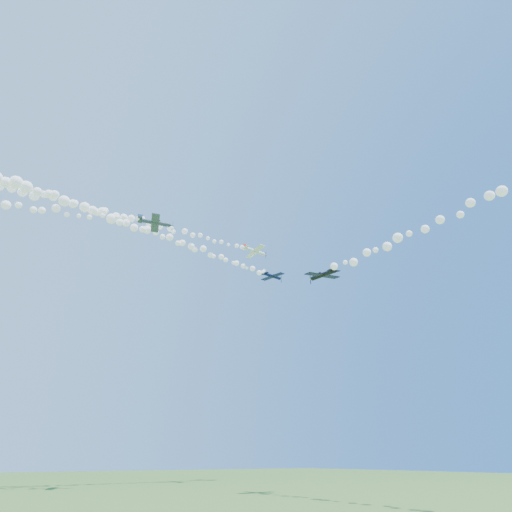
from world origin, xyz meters
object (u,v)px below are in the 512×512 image
plane_navy (272,276)px  plane_grey (155,223)px  plane_black (323,275)px  plane_white (255,251)px

plane_navy → plane_grey: size_ratio=1.00×
plane_grey → plane_black: 35.45m
plane_white → plane_navy: plane_white is taller
plane_navy → plane_black: (-15.97, -36.56, -16.19)m
plane_black → plane_navy: bearing=-24.1°
plane_white → plane_grey: 30.64m
plane_grey → plane_navy: bearing=38.4°
plane_white → plane_navy: bearing=33.2°
plane_white → plane_black: plane_white is taller
plane_white → plane_black: (-6.48, -30.89, -18.87)m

